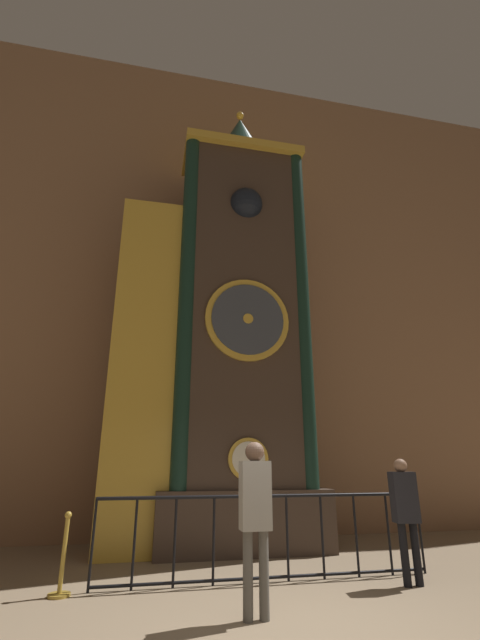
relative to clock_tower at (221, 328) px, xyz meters
The scene contains 7 objects.
ground_plane 6.14m from the clock_tower, 90.00° to the right, with size 28.00×28.00×0.00m, color #847056.
cathedral_back_wall 2.64m from the clock_tower, 93.19° to the left, with size 24.00×0.32×13.11m.
clock_tower is the anchor object (origin of this frame).
railing_fence 4.45m from the clock_tower, 80.86° to the right, with size 4.92×0.05×1.15m.
visitor_near 5.03m from the clock_tower, 93.15° to the right, with size 0.34×0.23×1.82m.
visitor_far 5.03m from the clock_tower, 52.86° to the right, with size 0.37×0.27×1.65m.
stanchion_post 5.33m from the clock_tower, 135.13° to the right, with size 0.28×0.28×0.98m.
Camera 1 is at (-1.50, -4.65, 1.58)m, focal length 24.00 mm.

